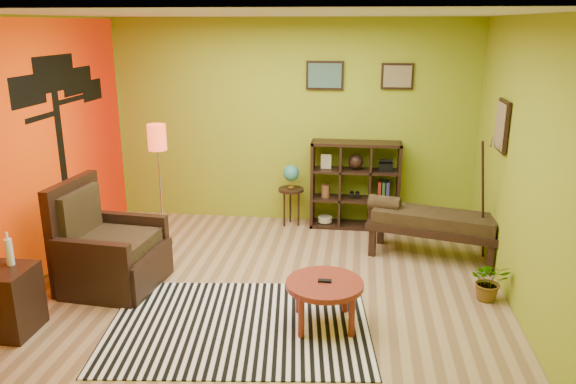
# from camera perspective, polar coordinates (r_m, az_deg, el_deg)

# --- Properties ---
(ground) EXTENTS (5.00, 5.00, 0.00)m
(ground) POSITION_cam_1_polar(r_m,az_deg,el_deg) (6.09, -2.28, -9.72)
(ground) COLOR tan
(ground) RESTS_ON ground
(room_shell) EXTENTS (5.04, 4.54, 2.82)m
(room_shell) POSITION_cam_1_polar(r_m,az_deg,el_deg) (5.56, -3.42, 7.26)
(room_shell) COLOR #8CA220
(room_shell) RESTS_ON ground
(zebra_rug) EXTENTS (2.61, 2.00, 0.01)m
(zebra_rug) POSITION_cam_1_polar(r_m,az_deg,el_deg) (5.42, -4.99, -13.29)
(zebra_rug) COLOR white
(zebra_rug) RESTS_ON ground
(coffee_table) EXTENTS (0.72, 0.72, 0.46)m
(coffee_table) POSITION_cam_1_polar(r_m,az_deg,el_deg) (5.25, 3.74, -9.69)
(coffee_table) COLOR maroon
(coffee_table) RESTS_ON ground
(armchair) EXTENTS (1.03, 1.03, 1.15)m
(armchair) POSITION_cam_1_polar(r_m,az_deg,el_deg) (6.33, -17.88, -6.07)
(armchair) COLOR black
(armchair) RESTS_ON ground
(side_cabinet) EXTENTS (0.53, 0.48, 0.94)m
(side_cabinet) POSITION_cam_1_polar(r_m,az_deg,el_deg) (5.77, -26.87, -9.77)
(side_cabinet) COLOR black
(side_cabinet) RESTS_ON ground
(floor_lamp) EXTENTS (0.23, 0.23, 1.56)m
(floor_lamp) POSITION_cam_1_polar(r_m,az_deg,el_deg) (7.01, -13.10, 4.33)
(floor_lamp) COLOR silver
(floor_lamp) RESTS_ON ground
(globe_table) EXTENTS (0.35, 0.35, 0.86)m
(globe_table) POSITION_cam_1_polar(r_m,az_deg,el_deg) (7.71, 0.31, 1.24)
(globe_table) COLOR black
(globe_table) RESTS_ON ground
(cube_shelf) EXTENTS (1.20, 0.35, 1.20)m
(cube_shelf) POSITION_cam_1_polar(r_m,az_deg,el_deg) (7.70, 6.92, 0.70)
(cube_shelf) COLOR black
(cube_shelf) RESTS_ON ground
(bench) EXTENTS (1.61, 0.92, 0.71)m
(bench) POSITION_cam_1_polar(r_m,az_deg,el_deg) (6.89, 14.21, -2.94)
(bench) COLOR black
(bench) RESTS_ON ground
(potted_plant) EXTENTS (0.40, 0.44, 0.33)m
(potted_plant) POSITION_cam_1_polar(r_m,az_deg,el_deg) (6.13, 19.74, -8.87)
(potted_plant) COLOR #26661E
(potted_plant) RESTS_ON ground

